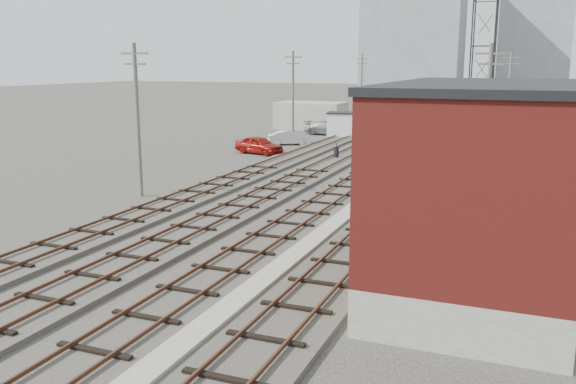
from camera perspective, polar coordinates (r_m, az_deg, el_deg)
The scene contains 23 objects.
ground at distance 70.99m, azimuth 14.47°, elevation 5.26°, with size 320.00×320.00×0.00m, color #282621.
track_right at distance 50.01m, azimuth 14.09°, elevation 2.70°, with size 3.20×90.00×0.39m.
track_mid_right at distance 50.69m, azimuth 9.61°, elevation 3.02°, with size 3.20×90.00×0.39m.
track_mid_left at distance 51.67m, azimuth 5.27°, elevation 3.31°, with size 3.20×90.00×0.39m.
track_left at distance 52.93m, azimuth 1.11°, elevation 3.56°, with size 3.20×90.00×0.39m.
platform_curb at distance 26.59m, azimuth 2.16°, elevation -4.93°, with size 0.90×28.00×0.26m, color gray.
brick_building at distance 22.42m, azimuth 17.52°, elevation 0.54°, with size 6.54×12.20×7.22m.
lattice_tower at distance 45.11m, azimuth 17.69°, elevation 10.98°, with size 1.60×1.60×15.00m.
utility_pole_left_a at distance 37.03m, azimuth -13.90°, elevation 6.89°, with size 1.80×0.24×9.00m.
utility_pole_left_b at distance 59.12m, azimuth 0.47°, elevation 9.02°, with size 1.80×0.24×9.00m.
utility_pole_left_c at distance 82.87m, azimuth 6.88°, elevation 9.79°, with size 1.80×0.24×9.00m.
utility_pole_right_a at distance 38.18m, azimuth 18.10°, elevation 6.79°, with size 1.80×0.24×9.00m.
utility_pole_right_b at distance 68.08m, azimuth 19.94°, elevation 8.71°, with size 1.80×0.24×9.00m.
apartment_left at distance 147.64m, azimuth 11.66°, elevation 14.53°, with size 22.00×14.00×30.00m, color gray.
apartment_right at distance 160.05m, azimuth 22.06°, elevation 12.99°, with size 16.00×12.00×26.00m, color gray.
shed_left at distance 74.58m, azimuth 2.18°, elevation 7.17°, with size 8.00×5.00×3.20m, color gray.
shed_right at distance 80.18m, azimuth 21.94°, elevation 6.94°, with size 6.00×6.00×4.00m, color gray.
signal_mast at distance 22.20m, azimuth 7.27°, elevation -2.42°, with size 0.40×0.41×4.04m.
switch_stand at distance 50.64m, azimuth 4.54°, elevation 3.71°, with size 0.39×0.39×1.27m.
site_trailer at distance 65.94m, azimuth 6.48°, elevation 6.26°, with size 6.82×3.95×2.70m.
car_red at distance 53.82m, azimuth -2.73°, elevation 4.42°, with size 1.84×4.58×1.56m, color maroon.
car_silver at distance 59.83m, azimuth 0.12°, elevation 5.10°, with size 1.44×4.14×1.36m, color #B8BAC1.
car_grey at distance 68.23m, azimuth 3.70°, elevation 5.99°, with size 2.11×5.18×1.50m, color slate.
Camera 1 is at (9.04, -9.97, 7.87)m, focal length 38.00 mm.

